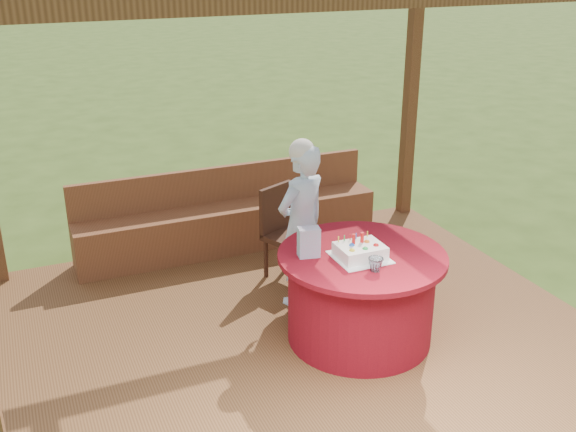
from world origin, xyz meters
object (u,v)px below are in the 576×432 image
object	(u,v)px
table	(360,296)
drinking_glass	(376,264)
elderly_woman	(302,223)
birthday_cake	(360,251)
bench	(229,223)
chair	(284,228)
gift_bag	(309,242)

from	to	relation	value
table	drinking_glass	size ratio (longest dim) A/B	11.75
elderly_woman	birthday_cake	bearing A→B (deg)	-81.23
table	birthday_cake	bearing A→B (deg)	-132.52
bench	table	bearing A→B (deg)	-79.30
bench	elderly_woman	world-z (taller)	elderly_woman
drinking_glass	chair	bearing A→B (deg)	91.79
table	chair	bearing A→B (deg)	94.85
gift_bag	birthday_cake	bearing A→B (deg)	-16.44
elderly_woman	birthday_cake	xyz separation A→B (m)	(0.12, -0.76, 0.05)
bench	chair	world-z (taller)	chair
elderly_woman	gift_bag	size ratio (longest dim) A/B	6.42
table	gift_bag	size ratio (longest dim) A/B	5.64
chair	gift_bag	bearing A→B (deg)	-104.07
elderly_woman	bench	bearing A→B (deg)	99.17
chair	gift_bag	distance (m)	1.20
elderly_woman	drinking_glass	xyz separation A→B (m)	(0.11, -0.99, 0.05)
elderly_woman	drinking_glass	size ratio (longest dim) A/B	13.37
drinking_glass	table	bearing A→B (deg)	78.75
bench	elderly_woman	distance (m)	1.36
bench	gift_bag	bearing A→B (deg)	-90.19
table	chair	world-z (taller)	chair
drinking_glass	bench	bearing A→B (deg)	97.98
bench	drinking_glass	size ratio (longest dim) A/B	28.23
elderly_woman	table	bearing A→B (deg)	-76.60
chair	drinking_glass	distance (m)	1.54
drinking_glass	gift_bag	bearing A→B (deg)	128.83
chair	gift_bag	xyz separation A→B (m)	(-0.28, -1.10, 0.37)
birthday_cake	chair	bearing A→B (deg)	92.36
gift_bag	table	bearing A→B (deg)	-5.88
table	drinking_glass	world-z (taller)	drinking_glass
table	bench	bearing A→B (deg)	100.70
elderly_woman	drinking_glass	bearing A→B (deg)	-83.56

